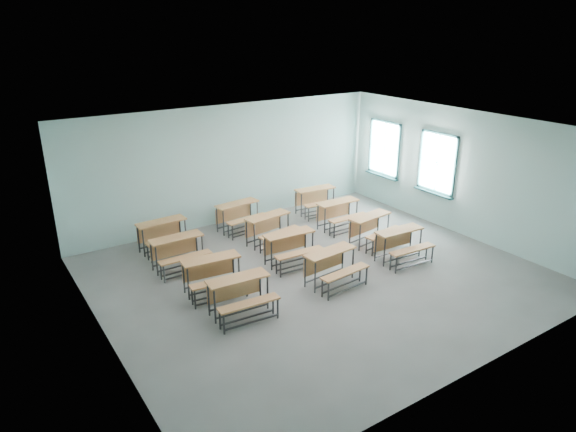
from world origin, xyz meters
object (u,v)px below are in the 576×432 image
desk_unit_r1c0 (213,271)px  desk_unit_r2c1 (270,225)px  desk_unit_r0c2 (402,241)px  desk_unit_r0c1 (333,263)px  desk_unit_r3c2 (317,197)px  desk_unit_r2c0 (179,249)px  desk_unit_r1c1 (291,244)px  desk_unit_r3c0 (164,232)px  desk_unit_r0c0 (241,291)px  desk_unit_r1c2 (373,226)px  desk_unit_r3c1 (240,213)px  desk_unit_r2c2 (340,211)px

desk_unit_r1c0 → desk_unit_r2c1: (2.25, 1.45, 0.00)m
desk_unit_r0c2 → desk_unit_r0c1: bearing=-175.4°
desk_unit_r0c2 → desk_unit_r3c2: (0.25, 3.59, 0.00)m
desk_unit_r2c0 → desk_unit_r3c2: bearing=14.1°
desk_unit_r1c1 → desk_unit_r3c0: size_ratio=1.00×
desk_unit_r1c1 → desk_unit_r3c0: same height
desk_unit_r0c0 → desk_unit_r3c0: bearing=96.2°
desk_unit_r0c2 → desk_unit_r1c2: (0.09, 1.06, 0.00)m
desk_unit_r0c0 → desk_unit_r0c1: size_ratio=0.99×
desk_unit_r1c0 → desk_unit_r3c1: bearing=58.7°
desk_unit_r3c0 → desk_unit_r2c2: bearing=-18.4°
desk_unit_r2c0 → desk_unit_r2c2: bearing=-1.2°
desk_unit_r2c1 → desk_unit_r3c1: size_ratio=1.02×
desk_unit_r0c2 → desk_unit_r1c1: same height
desk_unit_r0c2 → desk_unit_r3c1: same height
desk_unit_r2c2 → desk_unit_r3c1: same height
desk_unit_r1c0 → desk_unit_r3c1: same height
desk_unit_r0c0 → desk_unit_r2c2: (4.28, 2.36, 0.00)m
desk_unit_r1c0 → desk_unit_r1c2: (4.35, 0.05, 0.00)m
desk_unit_r1c0 → desk_unit_r0c2: bearing=-7.1°
desk_unit_r0c1 → desk_unit_r3c1: same height
desk_unit_r0c2 → desk_unit_r1c2: bearing=88.8°
desk_unit_r2c0 → desk_unit_r3c0: size_ratio=0.97×
desk_unit_r1c2 → desk_unit_r3c0: bearing=142.9°
desk_unit_r3c0 → desk_unit_r1c1: bearing=-50.2°
desk_unit_r0c1 → desk_unit_r3c1: bearing=88.0°
desk_unit_r3c1 → desk_unit_r1c2: bearing=-54.7°
desk_unit_r0c0 → desk_unit_r2c2: same height
desk_unit_r0c0 → desk_unit_r2c0: same height
desk_unit_r1c2 → desk_unit_r3c2: (0.16, 2.53, 0.00)m
desk_unit_r0c0 → desk_unit_r3c2: (4.45, 3.63, 0.00)m
desk_unit_r0c1 → desk_unit_r2c2: 3.16m
desk_unit_r3c0 → desk_unit_r0c0: bearing=-90.9°
desk_unit_r2c1 → desk_unit_r3c0: bearing=147.4°
desk_unit_r3c1 → desk_unit_r3c2: same height
desk_unit_r3c0 → desk_unit_r3c2: bearing=-2.4°
desk_unit_r2c0 → desk_unit_r1c2: bearing=-16.7°
desk_unit_r2c2 → desk_unit_r3c0: size_ratio=0.97×
desk_unit_r2c0 → desk_unit_r2c2: (4.49, -0.09, 0.00)m
desk_unit_r1c0 → desk_unit_r3c0: 2.52m
desk_unit_r0c2 → desk_unit_r3c0: (-4.34, 3.53, 0.00)m
desk_unit_r0c0 → desk_unit_r1c1: (1.99, 1.28, 0.00)m
desk_unit_r3c0 → desk_unit_r2c1: bearing=-27.8°
desk_unit_r0c1 → desk_unit_r2c0: (-2.40, 2.45, 0.00)m
desk_unit_r1c1 → desk_unit_r3c2: bearing=47.1°
desk_unit_r3c0 → desk_unit_r0c2: bearing=-42.3°
desk_unit_r0c2 → desk_unit_r1c2: size_ratio=0.96×
desk_unit_r2c0 → desk_unit_r3c0: bearing=85.8°
desk_unit_r1c1 → desk_unit_r3c0: 3.13m
desk_unit_r2c2 → desk_unit_r0c0: bearing=-150.7°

